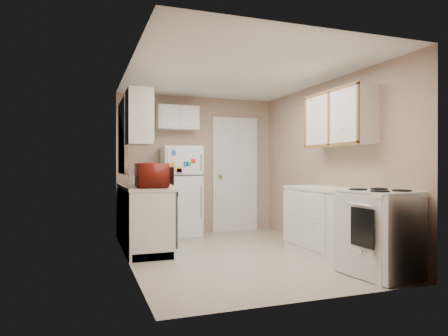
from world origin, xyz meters
name	(u,v)px	position (x,y,z in m)	size (l,w,h in m)	color
floor	(237,255)	(0.00, 0.00, 0.00)	(3.80, 3.80, 0.00)	#BFB19C
ceiling	(237,74)	(0.00, 0.00, 2.40)	(3.80, 3.80, 0.00)	white
wall_left	(129,164)	(-1.40, 0.00, 1.20)	(3.80, 3.80, 0.00)	tan
wall_right	(327,165)	(1.40, 0.00, 1.20)	(3.80, 3.80, 0.00)	tan
wall_back	(198,165)	(0.00, 1.90, 1.20)	(2.80, 2.80, 0.00)	tan
wall_front	(316,164)	(0.00, -1.90, 1.20)	(2.80, 2.80, 0.00)	tan
left_counter	(143,216)	(-1.10, 0.90, 0.45)	(0.60, 1.80, 0.90)	silver
dishwasher	(172,218)	(-0.81, 0.30, 0.49)	(0.03, 0.58, 0.72)	black
sink	(142,188)	(-1.10, 1.05, 0.86)	(0.54, 0.74, 0.16)	gray
microwave	(152,176)	(-1.08, 0.26, 1.05)	(0.31, 0.56, 0.38)	maroon
soap_bottle	(136,178)	(-1.15, 1.31, 1.00)	(0.09, 0.09, 0.19)	silver
window_blinds	(124,137)	(-1.36, 1.05, 1.60)	(0.10, 0.98, 1.08)	silver
upper_cabinet_left	(139,117)	(-1.25, 0.22, 1.80)	(0.30, 0.45, 0.70)	silver
refrigerator	(181,192)	(-0.39, 1.54, 0.75)	(0.62, 0.60, 1.50)	silver
cabinet_over_fridge	(177,118)	(-0.40, 1.75, 2.00)	(0.70, 0.30, 0.40)	silver
interior_door	(235,175)	(0.70, 1.86, 1.02)	(0.86, 0.06, 2.08)	silver
right_counter	(344,225)	(1.10, -0.80, 0.45)	(0.60, 2.00, 0.90)	silver
stove	(379,234)	(1.07, -1.46, 0.45)	(0.60, 0.74, 0.90)	silver
upper_cabinet_right	(339,119)	(1.25, -0.50, 1.80)	(0.30, 1.20, 0.70)	silver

